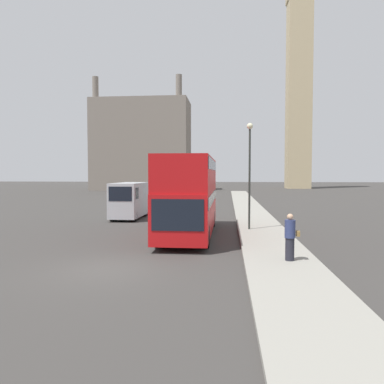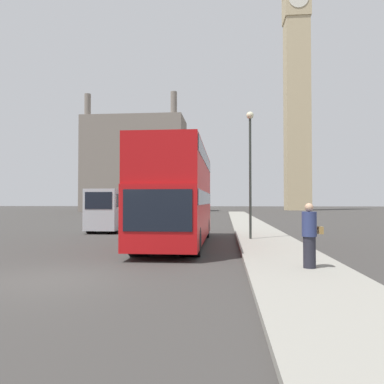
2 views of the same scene
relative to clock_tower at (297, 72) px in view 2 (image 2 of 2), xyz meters
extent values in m
plane|color=#383533|center=(-21.01, -78.52, -31.97)|extent=(300.00, 300.00, 0.00)
cube|color=gray|center=(-14.58, -78.52, -31.89)|extent=(2.86, 120.00, 0.15)
cube|color=tan|center=(0.00, 0.00, -9.91)|extent=(5.39, 5.39, 44.11)
cube|color=tan|center=(0.00, 0.00, 15.91)|extent=(5.82, 5.82, 7.54)
cube|color=slate|center=(-35.27, -11.28, -22.34)|extent=(20.44, 10.41, 19.26)
cylinder|color=slate|center=(-43.95, -15.70, -10.60)|extent=(1.25, 1.25, 4.24)
cylinder|color=slate|center=(-26.58, -15.70, -10.60)|extent=(1.25, 1.25, 4.24)
cube|color=#B71114|center=(-18.76, -70.75, -30.54)|extent=(2.56, 10.24, 2.27)
cube|color=#B71114|center=(-18.76, -70.75, -28.53)|extent=(2.56, 10.04, 1.76)
cube|color=black|center=(-18.76, -70.75, -29.83)|extent=(2.60, 9.84, 0.55)
cube|color=black|center=(-18.76, -70.75, -28.02)|extent=(2.60, 9.63, 0.55)
cube|color=black|center=(-18.76, -75.89, -30.27)|extent=(2.25, 0.03, 1.36)
cylinder|color=black|center=(-19.68, -74.34, -31.44)|extent=(0.72, 1.06, 1.06)
cylinder|color=black|center=(-17.84, -74.34, -31.44)|extent=(0.72, 1.06, 1.06)
cylinder|color=black|center=(-19.68, -67.17, -31.44)|extent=(0.72, 1.06, 1.06)
cylinder|color=black|center=(-17.84, -67.17, -31.44)|extent=(0.72, 1.06, 1.06)
cube|color=#B2B7BC|center=(-24.18, -63.33, -30.49)|extent=(1.97, 5.10, 2.56)
cube|color=black|center=(-24.18, -65.90, -29.92)|extent=(1.67, 0.02, 1.03)
cube|color=black|center=(-24.18, -64.99, -29.92)|extent=(2.00, 0.92, 0.82)
cylinder|color=black|center=(-24.91, -65.07, -31.61)|extent=(0.49, 0.72, 0.72)
cylinder|color=black|center=(-23.44, -65.07, -31.61)|extent=(0.49, 0.72, 0.72)
cylinder|color=black|center=(-24.91, -61.60, -31.61)|extent=(0.49, 0.72, 0.72)
cylinder|color=black|center=(-23.44, -61.60, -31.61)|extent=(0.49, 0.72, 0.72)
cylinder|color=#23232D|center=(-14.28, -77.15, -31.39)|extent=(0.34, 0.34, 0.87)
cylinder|color=navy|center=(-14.28, -77.15, -30.61)|extent=(0.40, 0.40, 0.69)
sphere|color=tan|center=(-14.28, -77.15, -30.15)|extent=(0.23, 0.23, 0.23)
cube|color=olive|center=(-13.98, -77.15, -30.78)|extent=(0.12, 0.24, 0.20)
cylinder|color=#2D332D|center=(-15.35, -69.10, -28.85)|extent=(0.12, 0.12, 5.94)
sphere|color=beige|center=(-15.35, -69.10, -25.70)|extent=(0.36, 0.36, 0.36)
camera|label=1|loc=(-16.64, -91.54, -28.53)|focal=35.00mm
camera|label=2|loc=(-16.59, -87.74, -29.99)|focal=35.00mm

